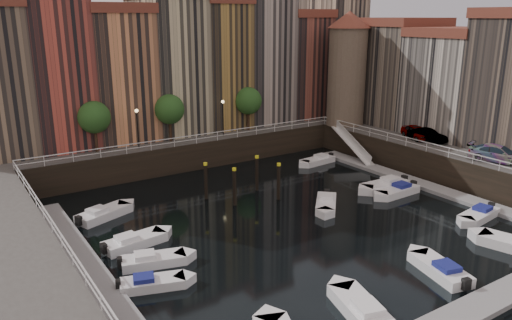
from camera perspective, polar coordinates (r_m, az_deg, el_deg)
ground at (r=41.96m, az=3.23°, el=-6.63°), size 200.00×200.00×0.00m
quay_far at (r=63.28m, az=-10.83°, el=2.42°), size 80.00×20.00×3.00m
quay_right at (r=60.59m, az=26.34°, el=0.38°), size 20.00×36.00×3.00m
dock_left at (r=34.76m, az=-18.30°, el=-12.26°), size 2.00×28.00×0.35m
dock_right at (r=52.00m, az=18.47°, el=-2.68°), size 2.00×28.00×0.35m
dock_near at (r=31.45m, az=22.66°, el=-15.96°), size 30.00×2.00×0.35m
mountains at (r=143.44m, az=-23.66°, el=11.55°), size 145.00×100.00×18.00m
far_terrace at (r=60.82m, az=-7.45°, el=11.06°), size 48.70×10.30×17.50m
right_terrace at (r=60.97m, az=21.88°, el=8.74°), size 9.30×24.30×14.00m
corner_tower at (r=62.98m, az=10.38°, el=10.42°), size 5.20×5.20×13.80m
promenade_trees at (r=54.69m, az=-9.23°, el=5.80°), size 21.20×3.20×5.20m
street_lamps at (r=54.05m, az=-8.43°, el=4.97°), size 10.36×0.36×4.18m
railings at (r=44.48m, az=-0.42°, el=-0.08°), size 36.08×34.04×0.52m
gangway at (r=59.20m, az=10.90°, el=1.88°), size 2.78×8.32×3.73m
mooring_pilings at (r=45.71m, az=-1.36°, el=-2.44°), size 5.83×4.13×3.78m
boat_left_1 at (r=32.44m, az=-11.90°, el=-13.60°), size 4.28×2.67×0.96m
boat_left_2 at (r=35.07m, az=-11.80°, el=-11.15°), size 4.63×2.70×1.04m
boat_left_3 at (r=37.94m, az=-13.85°, el=-9.06°), size 4.96×2.38×1.11m
boat_left_4 at (r=43.61m, az=-17.10°, el=-5.90°), size 5.05×3.37×1.14m
boat_right_1 at (r=45.58m, az=24.17°, el=-5.72°), size 4.70×2.27×1.06m
boat_right_2 at (r=48.92m, az=15.91°, el=-3.40°), size 4.87×1.92×1.11m
boat_right_3 at (r=50.08m, az=14.64°, el=-2.81°), size 5.29×2.16×1.20m
boat_right_4 at (r=57.34m, az=7.12°, el=-0.04°), size 4.57×2.04×1.03m
boat_near_1 at (r=29.71m, az=12.06°, el=-16.45°), size 3.14×5.37×1.20m
boat_near_2 at (r=35.28m, az=20.38°, el=-11.66°), size 2.83×5.00×1.12m
car_a at (r=58.04m, az=17.84°, el=2.96°), size 3.04×4.67×1.48m
car_b at (r=56.96m, az=18.97°, el=2.58°), size 1.84×4.39×1.41m
car_c at (r=51.56m, az=26.00°, el=0.52°), size 3.82×5.82×1.57m
boat_extra_371 at (r=44.52m, az=8.02°, el=-4.89°), size 4.19×4.33×1.06m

